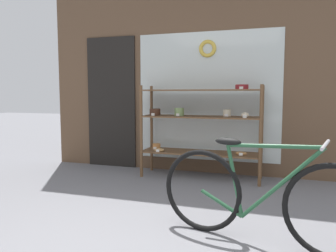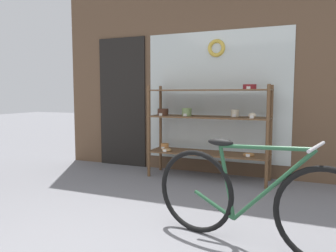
# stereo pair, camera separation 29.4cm
# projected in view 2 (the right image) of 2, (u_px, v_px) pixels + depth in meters

# --- Properties ---
(storefront_facade) EXTENTS (4.77, 0.13, 4.00)m
(storefront_facade) POSITION_uv_depth(u_px,v_px,m) (202.00, 44.00, 4.86)
(storefront_facade) COLOR brown
(storefront_facade) RESTS_ON ground_plane
(display_case) EXTENTS (1.68, 0.46, 1.32)m
(display_case) POSITION_uv_depth(u_px,v_px,m) (207.00, 122.00, 4.56)
(display_case) COLOR brown
(display_case) RESTS_ON ground_plane
(bicycle) EXTENTS (1.70, 0.55, 0.85)m
(bicycle) POSITION_uv_depth(u_px,v_px,m) (252.00, 200.00, 2.51)
(bicycle) COLOR black
(bicycle) RESTS_ON ground_plane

